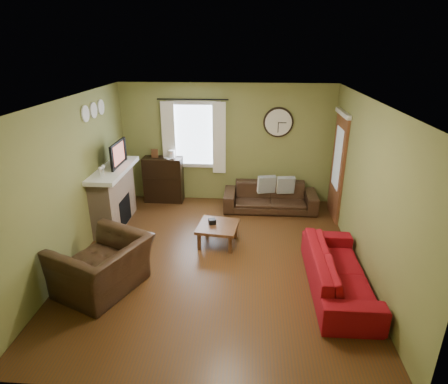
# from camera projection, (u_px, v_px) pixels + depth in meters

# --- Properties ---
(floor) EXTENTS (4.60, 5.20, 0.00)m
(floor) POSITION_uv_depth(u_px,v_px,m) (216.00, 259.00, 6.27)
(floor) COLOR #482A13
(floor) RESTS_ON ground
(ceiling) EXTENTS (4.60, 5.20, 0.00)m
(ceiling) POSITION_uv_depth(u_px,v_px,m) (215.00, 101.00, 5.30)
(ceiling) COLOR white
(ceiling) RESTS_ON ground
(wall_left) EXTENTS (0.00, 5.20, 2.60)m
(wall_left) POSITION_uv_depth(u_px,v_px,m) (72.00, 183.00, 5.93)
(wall_left) COLOR olive
(wall_left) RESTS_ON ground
(wall_right) EXTENTS (0.00, 5.20, 2.60)m
(wall_right) POSITION_uv_depth(u_px,v_px,m) (368.00, 190.00, 5.63)
(wall_right) COLOR olive
(wall_right) RESTS_ON ground
(wall_back) EXTENTS (4.60, 0.00, 2.60)m
(wall_back) POSITION_uv_depth(u_px,v_px,m) (226.00, 144.00, 8.19)
(wall_back) COLOR olive
(wall_back) RESTS_ON ground
(wall_front) EXTENTS (4.60, 0.00, 2.60)m
(wall_front) POSITION_uv_depth(u_px,v_px,m) (190.00, 289.00, 3.38)
(wall_front) COLOR olive
(wall_front) RESTS_ON ground
(fireplace) EXTENTS (0.40, 1.40, 1.10)m
(fireplace) POSITION_uv_depth(u_px,v_px,m) (114.00, 199.00, 7.26)
(fireplace) COLOR tan
(fireplace) RESTS_ON floor
(firebox) EXTENTS (0.04, 0.60, 0.55)m
(firebox) POSITION_uv_depth(u_px,v_px,m) (125.00, 211.00, 7.34)
(firebox) COLOR black
(firebox) RESTS_ON fireplace
(mantel) EXTENTS (0.58, 1.60, 0.08)m
(mantel) POSITION_uv_depth(u_px,v_px,m) (112.00, 170.00, 7.04)
(mantel) COLOR white
(mantel) RESTS_ON fireplace
(tv) EXTENTS (0.08, 0.60, 0.35)m
(tv) POSITION_uv_depth(u_px,v_px,m) (114.00, 157.00, 7.10)
(tv) COLOR black
(tv) RESTS_ON mantel
(tv_screen) EXTENTS (0.02, 0.62, 0.36)m
(tv_screen) POSITION_uv_depth(u_px,v_px,m) (118.00, 154.00, 7.07)
(tv_screen) COLOR #994C3F
(tv_screen) RESTS_ON mantel
(medallion_left) EXTENTS (0.28, 0.28, 0.03)m
(medallion_left) POSITION_uv_depth(u_px,v_px,m) (85.00, 114.00, 6.32)
(medallion_left) COLOR white
(medallion_left) RESTS_ON wall_left
(medallion_mid) EXTENTS (0.28, 0.28, 0.03)m
(medallion_mid) POSITION_uv_depth(u_px,v_px,m) (93.00, 110.00, 6.64)
(medallion_mid) COLOR white
(medallion_mid) RESTS_ON wall_left
(medallion_right) EXTENTS (0.28, 0.28, 0.03)m
(medallion_right) POSITION_uv_depth(u_px,v_px,m) (101.00, 107.00, 6.96)
(medallion_right) COLOR white
(medallion_right) RESTS_ON wall_left
(window_pane) EXTENTS (1.00, 0.02, 1.30)m
(window_pane) POSITION_uv_depth(u_px,v_px,m) (194.00, 135.00, 8.14)
(window_pane) COLOR silver
(window_pane) RESTS_ON wall_back
(curtain_rod) EXTENTS (0.03, 0.03, 1.50)m
(curtain_rod) POSITION_uv_depth(u_px,v_px,m) (193.00, 99.00, 7.76)
(curtain_rod) COLOR black
(curtain_rod) RESTS_ON wall_back
(curtain_left) EXTENTS (0.28, 0.04, 1.55)m
(curtain_left) POSITION_uv_depth(u_px,v_px,m) (169.00, 138.00, 8.10)
(curtain_left) COLOR white
(curtain_left) RESTS_ON wall_back
(curtain_right) EXTENTS (0.28, 0.04, 1.55)m
(curtain_right) POSITION_uv_depth(u_px,v_px,m) (219.00, 139.00, 8.03)
(curtain_right) COLOR white
(curtain_right) RESTS_ON wall_back
(wall_clock) EXTENTS (0.64, 0.06, 0.64)m
(wall_clock) POSITION_uv_depth(u_px,v_px,m) (278.00, 122.00, 7.89)
(wall_clock) COLOR white
(wall_clock) RESTS_ON wall_back
(door) EXTENTS (0.05, 0.90, 2.10)m
(door) POSITION_uv_depth(u_px,v_px,m) (338.00, 168.00, 7.44)
(door) COLOR brown
(door) RESTS_ON floor
(bookshelf) EXTENTS (0.86, 0.36, 1.02)m
(bookshelf) POSITION_uv_depth(u_px,v_px,m) (164.00, 180.00, 8.39)
(bookshelf) COLOR black
(bookshelf) RESTS_ON floor
(book) EXTENTS (0.24, 0.24, 0.02)m
(book) POSITION_uv_depth(u_px,v_px,m) (166.00, 162.00, 8.12)
(book) COLOR #56331C
(book) RESTS_ON bookshelf
(sofa_brown) EXTENTS (1.96, 0.77, 0.57)m
(sofa_brown) POSITION_uv_depth(u_px,v_px,m) (270.00, 197.00, 8.02)
(sofa_brown) COLOR black
(sofa_brown) RESTS_ON floor
(pillow_left) EXTENTS (0.38, 0.16, 0.37)m
(pillow_left) POSITION_uv_depth(u_px,v_px,m) (286.00, 185.00, 7.95)
(pillow_left) COLOR #90979B
(pillow_left) RESTS_ON sofa_brown
(pillow_right) EXTENTS (0.40, 0.20, 0.38)m
(pillow_right) POSITION_uv_depth(u_px,v_px,m) (266.00, 184.00, 7.99)
(pillow_right) COLOR #90979B
(pillow_right) RESTS_ON sofa_brown
(sofa_red) EXTENTS (0.80, 2.05, 0.60)m
(sofa_red) POSITION_uv_depth(u_px,v_px,m) (339.00, 271.00, 5.40)
(sofa_red) COLOR maroon
(sofa_red) RESTS_ON floor
(armchair) EXTENTS (1.45, 1.53, 0.78)m
(armchair) POSITION_uv_depth(u_px,v_px,m) (103.00, 266.00, 5.37)
(armchair) COLOR black
(armchair) RESTS_ON floor
(coffee_table) EXTENTS (0.77, 0.77, 0.37)m
(coffee_table) POSITION_uv_depth(u_px,v_px,m) (218.00, 234.00, 6.68)
(coffee_table) COLOR #56331C
(coffee_table) RESTS_ON floor
(tissue_box) EXTENTS (0.15, 0.15, 0.09)m
(tissue_box) POSITION_uv_depth(u_px,v_px,m) (212.00, 222.00, 6.65)
(tissue_box) COLOR black
(tissue_box) RESTS_ON coffee_table
(wine_glass_a) EXTENTS (0.07, 0.07, 0.21)m
(wine_glass_a) POSITION_uv_depth(u_px,v_px,m) (100.00, 173.00, 6.44)
(wine_glass_a) COLOR white
(wine_glass_a) RESTS_ON mantel
(wine_glass_b) EXTENTS (0.07, 0.07, 0.20)m
(wine_glass_b) POSITION_uv_depth(u_px,v_px,m) (103.00, 170.00, 6.57)
(wine_glass_b) COLOR white
(wine_glass_b) RESTS_ON mantel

